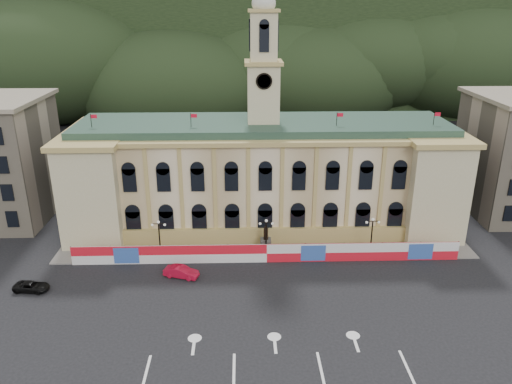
{
  "coord_description": "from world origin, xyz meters",
  "views": [
    {
      "loc": [
        -3.03,
        -42.16,
        31.63
      ],
      "look_at": [
        -1.31,
        18.0,
        8.59
      ],
      "focal_mm": 35.0,
      "sensor_mm": 36.0,
      "label": 1
    }
  ],
  "objects_px": {
    "black_suv": "(32,286)",
    "red_sedan": "(181,272)",
    "lamp_center": "(266,234)",
    "statue": "(266,243)"
  },
  "relations": [
    {
      "from": "black_suv",
      "to": "red_sedan",
      "type": "bearing_deg",
      "value": -74.7
    },
    {
      "from": "lamp_center",
      "to": "statue",
      "type": "bearing_deg",
      "value": 90.0
    },
    {
      "from": "statue",
      "to": "lamp_center",
      "type": "distance_m",
      "value": 2.14
    },
    {
      "from": "statue",
      "to": "red_sedan",
      "type": "bearing_deg",
      "value": -148.59
    },
    {
      "from": "lamp_center",
      "to": "black_suv",
      "type": "relative_size",
      "value": 1.21
    },
    {
      "from": "statue",
      "to": "lamp_center",
      "type": "relative_size",
      "value": 0.72
    },
    {
      "from": "statue",
      "to": "black_suv",
      "type": "relative_size",
      "value": 0.87
    },
    {
      "from": "statue",
      "to": "red_sedan",
      "type": "distance_m",
      "value": 12.49
    },
    {
      "from": "lamp_center",
      "to": "black_suv",
      "type": "height_order",
      "value": "lamp_center"
    },
    {
      "from": "red_sedan",
      "to": "black_suv",
      "type": "bearing_deg",
      "value": 116.03
    }
  ]
}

